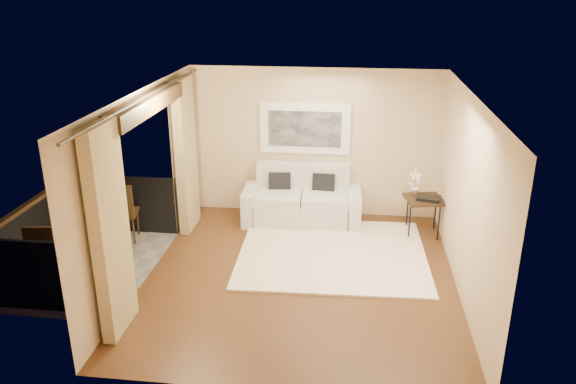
# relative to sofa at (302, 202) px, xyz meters

# --- Properties ---
(floor) EXTENTS (5.00, 5.00, 0.00)m
(floor) POSITION_rel_sofa_xyz_m (0.18, -2.10, -0.35)
(floor) COLOR #543218
(floor) RESTS_ON ground
(room_shell) EXTENTS (5.00, 6.40, 5.00)m
(room_shell) POSITION_rel_sofa_xyz_m (-1.95, -2.10, 2.17)
(room_shell) COLOR white
(room_shell) RESTS_ON ground
(balcony) EXTENTS (1.81, 2.60, 1.17)m
(balcony) POSITION_rel_sofa_xyz_m (-3.13, -2.10, -0.18)
(balcony) COLOR #605B56
(balcony) RESTS_ON ground
(curtains) EXTENTS (0.16, 4.80, 2.64)m
(curtains) POSITION_rel_sofa_xyz_m (-1.93, -2.10, 0.98)
(curtains) COLOR tan
(curtains) RESTS_ON ground
(artwork) EXTENTS (1.62, 0.07, 0.92)m
(artwork) POSITION_rel_sofa_xyz_m (0.00, 0.37, 1.27)
(artwork) COLOR white
(artwork) RESTS_ON room_shell
(rug) EXTENTS (3.03, 2.66, 0.04)m
(rug) POSITION_rel_sofa_xyz_m (0.62, -1.31, -0.34)
(rug) COLOR #FFE8CD
(rug) RESTS_ON floor
(sofa) EXTENTS (2.12, 0.98, 1.00)m
(sofa) POSITION_rel_sofa_xyz_m (0.00, 0.00, 0.00)
(sofa) COLOR silver
(sofa) RESTS_ON floor
(side_table) EXTENTS (0.71, 0.71, 0.65)m
(side_table) POSITION_rel_sofa_xyz_m (2.11, -0.33, 0.24)
(side_table) COLOR #322010
(side_table) RESTS_ON floor
(tray) EXTENTS (0.44, 0.36, 0.05)m
(tray) POSITION_rel_sofa_xyz_m (2.18, -0.39, 0.32)
(tray) COLOR black
(tray) RESTS_ON side_table
(orchid) EXTENTS (0.26, 0.20, 0.43)m
(orchid) POSITION_rel_sofa_xyz_m (1.95, -0.17, 0.52)
(orchid) COLOR white
(orchid) RESTS_ON side_table
(bistro_table) EXTENTS (0.72, 0.72, 0.78)m
(bistro_table) POSITION_rel_sofa_xyz_m (-2.97, -2.64, 0.35)
(bistro_table) COLOR #322010
(bistro_table) RESTS_ON balcony
(balcony_chair_far) EXTENTS (0.51, 0.52, 1.03)m
(balcony_chair_far) POSITION_rel_sofa_xyz_m (-2.86, -1.27, 0.24)
(balcony_chair_far) COLOR #322010
(balcony_chair_far) RESTS_ON balcony
(balcony_chair_near) EXTENTS (0.47, 0.47, 0.98)m
(balcony_chair_near) POSITION_rel_sofa_xyz_m (-3.33, -2.98, 0.21)
(balcony_chair_near) COLOR #322010
(balcony_chair_near) RESTS_ON balcony
(ice_bucket) EXTENTS (0.18, 0.18, 0.20)m
(ice_bucket) POSITION_rel_sofa_xyz_m (-3.12, -2.52, 0.53)
(ice_bucket) COLOR silver
(ice_bucket) RESTS_ON bistro_table
(candle) EXTENTS (0.06, 0.06, 0.07)m
(candle) POSITION_rel_sofa_xyz_m (-2.94, -2.54, 0.46)
(candle) COLOR red
(candle) RESTS_ON bistro_table
(vase) EXTENTS (0.04, 0.04, 0.18)m
(vase) POSITION_rel_sofa_xyz_m (-3.00, -2.81, 0.52)
(vase) COLOR white
(vase) RESTS_ON bistro_table
(glass_a) EXTENTS (0.06, 0.06, 0.12)m
(glass_a) POSITION_rel_sofa_xyz_m (-2.83, -2.77, 0.49)
(glass_a) COLOR white
(glass_a) RESTS_ON bistro_table
(glass_b) EXTENTS (0.06, 0.06, 0.12)m
(glass_b) POSITION_rel_sofa_xyz_m (-2.77, -2.64, 0.49)
(glass_b) COLOR silver
(glass_b) RESTS_ON bistro_table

